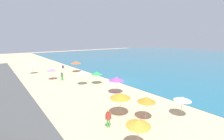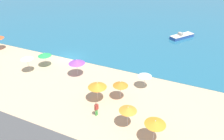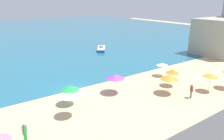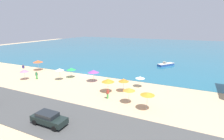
% 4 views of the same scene
% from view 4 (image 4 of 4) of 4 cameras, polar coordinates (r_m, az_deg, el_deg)
% --- Properties ---
extents(ground_plane, '(160.00, 160.00, 0.00)m').
position_cam_4_polar(ground_plane, '(41.12, -8.25, -1.45)').
color(ground_plane, '#CEB086').
extents(sea, '(150.00, 110.00, 0.05)m').
position_cam_4_polar(sea, '(91.26, 11.17, 7.27)').
color(sea, '#246680').
rests_on(sea, ground_plane).
extents(coastal_road, '(80.00, 8.00, 0.06)m').
position_cam_4_polar(coastal_road, '(28.83, -28.58, -10.23)').
color(coastal_road, '#474848').
rests_on(coastal_road, ground_plane).
extents(beach_umbrella_0, '(2.42, 2.42, 2.62)m').
position_cam_4_polar(beach_umbrella_0, '(47.64, -23.04, 2.61)').
color(beach_umbrella_0, '#B2B2B7').
rests_on(beach_umbrella_0, ground_plane).
extents(beach_umbrella_1, '(2.18, 2.18, 2.47)m').
position_cam_4_polar(beach_umbrella_1, '(29.56, -1.31, -3.40)').
color(beach_umbrella_1, '#B2B2B7').
rests_on(beach_umbrella_1, ground_plane).
extents(beach_umbrella_2, '(1.82, 1.82, 2.53)m').
position_cam_4_polar(beach_umbrella_2, '(37.72, -16.75, 0.17)').
color(beach_umbrella_2, '#B2B2B7').
rests_on(beach_umbrella_2, ground_plane).
extents(beach_umbrella_3, '(1.94, 1.94, 2.57)m').
position_cam_4_polar(beach_umbrella_3, '(24.00, 11.52, -7.63)').
color(beach_umbrella_3, '#B2B2B7').
rests_on(beach_umbrella_3, ground_plane).
extents(beach_umbrella_4, '(1.75, 1.75, 2.09)m').
position_cam_4_polar(beach_umbrella_4, '(32.56, 9.17, -2.42)').
color(beach_umbrella_4, '#B2B2B7').
rests_on(beach_umbrella_4, ground_plane).
extents(beach_umbrella_5, '(1.99, 1.99, 2.23)m').
position_cam_4_polar(beach_umbrella_5, '(38.90, -13.19, 0.33)').
color(beach_umbrella_5, '#B2B2B7').
rests_on(beach_umbrella_5, ground_plane).
extents(beach_umbrella_7, '(1.78, 1.78, 2.42)m').
position_cam_4_polar(beach_umbrella_7, '(25.64, 5.61, -6.31)').
color(beach_umbrella_7, '#B2B2B7').
rests_on(beach_umbrella_7, ground_plane).
extents(beach_umbrella_8, '(2.28, 2.28, 2.50)m').
position_cam_4_polar(beach_umbrella_8, '(35.29, -6.09, -0.42)').
color(beach_umbrella_8, '#B2B2B7').
rests_on(beach_umbrella_8, ground_plane).
extents(beach_umbrella_9, '(1.84, 1.84, 2.26)m').
position_cam_4_polar(beach_umbrella_9, '(40.81, -26.78, -0.21)').
color(beach_umbrella_9, '#B2B2B7').
rests_on(beach_umbrella_9, ground_plane).
extents(beach_umbrella_10, '(1.80, 1.80, 2.39)m').
position_cam_4_polar(beach_umbrella_10, '(29.92, 3.83, -3.33)').
color(beach_umbrella_10, '#B2B2B7').
rests_on(beach_umbrella_10, ground_plane).
extents(bather_0, '(0.36, 0.52, 1.71)m').
position_cam_4_polar(bather_0, '(27.42, -1.45, -7.47)').
color(bather_0, green).
rests_on(bather_0, ground_plane).
extents(bather_1, '(0.49, 0.38, 1.66)m').
position_cam_4_polar(bather_1, '(48.54, -26.96, 0.71)').
color(bather_1, '#F8F8C9').
rests_on(bather_1, ground_plane).
extents(bather_2, '(0.46, 0.40, 1.74)m').
position_cam_4_polar(bather_2, '(40.27, -23.41, -1.43)').
color(bather_2, green).
rests_on(bather_2, ground_plane).
extents(parked_car_1, '(4.30, 1.80, 1.46)m').
position_cam_4_polar(parked_car_1, '(22.04, -19.97, -14.60)').
color(parked_car_1, black).
rests_on(parked_car_1, coastal_road).
extents(skiff_nearshore, '(4.26, 5.31, 1.18)m').
position_cam_4_polar(skiff_nearshore, '(51.31, 17.19, 1.74)').
color(skiff_nearshore, '#2F55A3').
rests_on(skiff_nearshore, sea).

